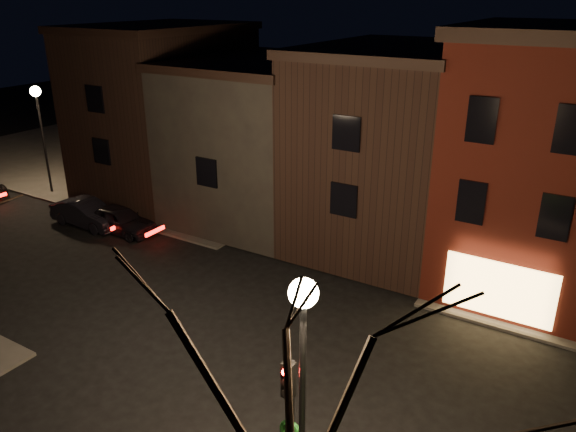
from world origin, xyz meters
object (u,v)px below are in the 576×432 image
at_px(street_lamp_near, 303,342).
at_px(traffic_signal, 290,411).
at_px(parked_car_a, 120,220).
at_px(street_lamp_far, 39,110).
at_px(bare_tree_right, 294,397).
at_px(parked_car_b, 87,214).

distance_m(street_lamp_near, traffic_signal, 2.49).
height_order(traffic_signal, parked_car_a, traffic_signal).
xyz_separation_m(street_lamp_far, parked_car_a, (8.35, -2.06, -4.48)).
height_order(street_lamp_far, bare_tree_right, bare_tree_right).
bearing_deg(bare_tree_right, traffic_signal, 122.41).
bearing_deg(parked_car_b, bare_tree_right, -121.48).
height_order(street_lamp_near, parked_car_a, street_lamp_near).
distance_m(street_lamp_far, parked_car_a, 9.70).
bearing_deg(bare_tree_right, parked_car_a, 145.14).
bearing_deg(traffic_signal, bare_tree_right, -57.59).
xyz_separation_m(traffic_signal, parked_car_b, (-18.37, 9.32, -2.09)).
bearing_deg(street_lamp_near, bare_tree_right, -62.53).
distance_m(bare_tree_right, parked_car_b, 24.32).
height_order(street_lamp_near, parked_car_b, street_lamp_near).
height_order(bare_tree_right, parked_car_b, bare_tree_right).
relative_size(street_lamp_near, parked_car_b, 1.49).
distance_m(parked_car_a, parked_car_b, 2.14).
height_order(street_lamp_near, bare_tree_right, bare_tree_right).
bearing_deg(traffic_signal, parked_car_b, 153.10).
bearing_deg(parked_car_b, street_lamp_near, -117.55).
distance_m(street_lamp_far, bare_tree_right, 30.32).
distance_m(street_lamp_far, parked_car_b, 8.03).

